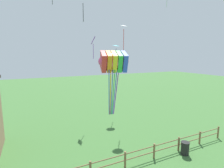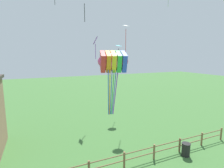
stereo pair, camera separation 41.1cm
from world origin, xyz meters
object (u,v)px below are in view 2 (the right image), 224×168
at_px(kite_rainbow_parafoil, 113,62).
at_px(kite_purple_streamer, 95,43).
at_px(kite_cyan_delta, 119,47).
at_px(trash_bin, 186,149).
at_px(kite_white_delta, 126,27).

height_order(kite_rainbow_parafoil, kite_purple_streamer, kite_purple_streamer).
xyz_separation_m(kite_purple_streamer, kite_cyan_delta, (3.38, 1.06, -0.34)).
xyz_separation_m(kite_rainbow_parafoil, kite_cyan_delta, (5.06, 9.52, 1.47)).
xyz_separation_m(trash_bin, kite_purple_streamer, (-3.52, 10.08, 8.27)).
relative_size(kite_purple_streamer, kite_white_delta, 0.84).
relative_size(kite_cyan_delta, kite_white_delta, 1.12).
relative_size(kite_rainbow_parafoil, kite_cyan_delta, 1.30).
bearing_deg(kite_purple_streamer, kite_rainbow_parafoil, -101.16).
relative_size(kite_rainbow_parafoil, kite_purple_streamer, 1.73).
bearing_deg(kite_white_delta, trash_bin, -84.77).
xyz_separation_m(kite_purple_streamer, kite_white_delta, (2.77, -1.90, 1.59)).
height_order(trash_bin, kite_rainbow_parafoil, kite_rainbow_parafoil).
relative_size(kite_purple_streamer, kite_cyan_delta, 0.75).
xyz_separation_m(trash_bin, kite_white_delta, (-0.75, 8.18, 9.86)).
relative_size(trash_bin, kite_white_delta, 0.33).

